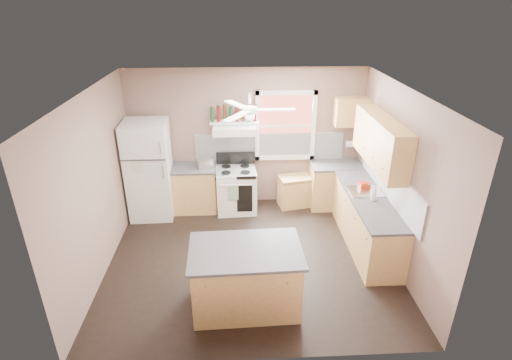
{
  "coord_description": "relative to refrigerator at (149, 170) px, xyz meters",
  "views": [
    {
      "loc": [
        -0.19,
        -5.35,
        3.89
      ],
      "look_at": [
        0.1,
        0.3,
        1.25
      ],
      "focal_mm": 28.0,
      "sensor_mm": 36.0,
      "label": 1
    }
  ],
  "objects": [
    {
      "name": "stove",
      "position": [
        1.6,
        0.08,
        -0.49
      ],
      "size": [
        0.79,
        0.68,
        0.86
      ],
      "primitive_type": "cube",
      "rotation": [
        0.0,
        0.0,
        0.05
      ],
      "color": "white",
      "rests_on": "floor"
    },
    {
      "name": "paper_towel",
      "position": [
        3.89,
        0.32,
        0.33
      ],
      "size": [
        0.26,
        0.12,
        0.12
      ],
      "primitive_type": "cylinder",
      "rotation": [
        0.0,
        1.57,
        0.0
      ],
      "color": "white",
      "rests_on": "wall_back"
    },
    {
      "name": "island",
      "position": [
        1.72,
        -2.6,
        -0.49
      ],
      "size": [
        1.41,
        0.92,
        0.86
      ],
      "primitive_type": "cube",
      "rotation": [
        0.0,
        0.0,
        0.03
      ],
      "color": "#B1864A",
      "rests_on": "floor"
    },
    {
      "name": "range_hood",
      "position": [
        1.59,
        0.21,
        0.7
      ],
      "size": [
        0.78,
        0.5,
        0.14
      ],
      "primitive_type": "cube",
      "color": "white",
      "rests_on": "wall_back"
    },
    {
      "name": "base_cabinet_right",
      "position": [
        3.77,
        -1.24,
        -0.49
      ],
      "size": [
        0.6,
        2.2,
        0.86
      ],
      "primitive_type": "cube",
      "color": "#B1864A",
      "rests_on": "floor"
    },
    {
      "name": "bottle_shelf",
      "position": [
        1.59,
        0.33,
        0.8
      ],
      "size": [
        0.9,
        0.26,
        0.03
      ],
      "primitive_type": "cube",
      "color": "white",
      "rests_on": "range_hood"
    },
    {
      "name": "backsplash_right",
      "position": [
        4.06,
        -1.24,
        0.25
      ],
      "size": [
        0.03,
        2.6,
        0.55
      ],
      "primitive_type": "cube",
      "color": "white",
      "rests_on": "wall_right"
    },
    {
      "name": "soap_bottle",
      "position": [
        3.79,
        -1.34,
        0.1
      ],
      "size": [
        0.12,
        0.12,
        0.25
      ],
      "primitive_type": "imported",
      "rotation": [
        0.0,
        0.0,
        1.31
      ],
      "color": "silver",
      "rests_on": "counter_right"
    },
    {
      "name": "wine_bottles",
      "position": [
        1.59,
        0.33,
        0.95
      ],
      "size": [
        0.86,
        0.06,
        0.31
      ],
      "color": "#143819",
      "rests_on": "bottle_shelf"
    },
    {
      "name": "island_top",
      "position": [
        1.72,
        -2.6,
        -0.04
      ],
      "size": [
        1.5,
        1.0,
        0.04
      ],
      "primitive_type": "cube",
      "rotation": [
        0.0,
        0.0,
        0.03
      ],
      "color": "#3F3F41",
      "rests_on": "island"
    },
    {
      "name": "toaster",
      "position": [
        1.03,
        0.12,
        0.07
      ],
      "size": [
        0.32,
        0.25,
        0.18
      ],
      "primitive_type": "cube",
      "rotation": [
        0.0,
        0.0,
        0.37
      ],
      "color": "silver",
      "rests_on": "counter_left"
    },
    {
      "name": "red_caddy",
      "position": [
        3.78,
        -0.89,
        0.03
      ],
      "size": [
        0.2,
        0.15,
        0.1
      ],
      "primitive_type": "cube",
      "rotation": [
        0.0,
        0.0,
        0.19
      ],
      "color": "#AF280F",
      "rests_on": "counter_right"
    },
    {
      "name": "counter_left",
      "position": [
        0.76,
        0.16,
        -0.04
      ],
      "size": [
        0.92,
        0.62,
        0.04
      ],
      "primitive_type": "cube",
      "color": "#3F3F41",
      "rests_on": "base_cabinet_left"
    },
    {
      "name": "ceiling_fan_hub",
      "position": [
        1.82,
        -1.54,
        1.53
      ],
      "size": [
        0.2,
        0.2,
        0.08
      ],
      "primitive_type": "cylinder",
      "color": "white",
      "rests_on": "ceiling"
    },
    {
      "name": "base_cabinet_left",
      "position": [
        0.76,
        0.16,
        -0.49
      ],
      "size": [
        0.9,
        0.6,
        0.86
      ],
      "primitive_type": "cube",
      "color": "#B1864A",
      "rests_on": "floor"
    },
    {
      "name": "ceiling",
      "position": [
        1.82,
        -1.54,
        1.78
      ],
      "size": [
        4.5,
        4.5,
        0.0
      ],
      "primitive_type": "plane",
      "color": "white",
      "rests_on": "ground"
    },
    {
      "name": "floor",
      "position": [
        1.82,
        -1.54,
        -0.92
      ],
      "size": [
        4.5,
        4.5,
        0.0
      ],
      "primitive_type": "plane",
      "color": "black",
      "rests_on": "ground"
    },
    {
      "name": "faucet",
      "position": [
        3.92,
        -1.04,
        0.05
      ],
      "size": [
        0.03,
        0.03,
        0.14
      ],
      "primitive_type": "cylinder",
      "color": "silver",
      "rests_on": "sink"
    },
    {
      "name": "window_view",
      "position": [
        2.57,
        0.45,
        0.68
      ],
      "size": [
        1.0,
        0.02,
        1.2
      ],
      "primitive_type": "cube",
      "color": "brown",
      "rests_on": "wall_back"
    },
    {
      "name": "base_cabinet_corner",
      "position": [
        3.57,
        0.16,
        -0.49
      ],
      "size": [
        1.0,
        0.6,
        0.86
      ],
      "primitive_type": "cube",
      "color": "#B1864A",
      "rests_on": "floor"
    },
    {
      "name": "upper_cabinet_right",
      "position": [
        3.9,
        -1.04,
        0.86
      ],
      "size": [
        0.33,
        1.8,
        0.76
      ],
      "primitive_type": "cube",
      "color": "#B1864A",
      "rests_on": "wall_right"
    },
    {
      "name": "cart",
      "position": [
        2.77,
        0.21,
        -0.61
      ],
      "size": [
        0.69,
        0.52,
        0.62
      ],
      "primitive_type": "cube",
      "rotation": [
        0.0,
        0.0,
        0.19
      ],
      "color": "#B1864A",
      "rests_on": "floor"
    },
    {
      "name": "counter_corner",
      "position": [
        3.57,
        0.16,
        -0.04
      ],
      "size": [
        1.02,
        0.62,
        0.04
      ],
      "primitive_type": "cube",
      "color": "#3F3F41",
      "rests_on": "base_cabinet_corner"
    },
    {
      "name": "backsplash_back",
      "position": [
        2.27,
        0.45,
        0.25
      ],
      "size": [
        2.9,
        0.03,
        0.55
      ],
      "primitive_type": "cube",
      "color": "white",
      "rests_on": "wall_back"
    },
    {
      "name": "window_frame",
      "position": [
        2.57,
        0.42,
        0.68
      ],
      "size": [
        1.16,
        0.07,
        1.36
      ],
      "primitive_type": "cube",
      "color": "white",
      "rests_on": "wall_back"
    },
    {
      "name": "upper_cabinet_corner",
      "position": [
        3.77,
        0.29,
        0.98
      ],
      "size": [
        0.6,
        0.33,
        0.52
      ],
      "primitive_type": "cube",
      "color": "#B1864A",
      "rests_on": "wall_back"
    },
    {
      "name": "counter_right",
      "position": [
        3.76,
        -1.24,
        -0.04
      ],
      "size": [
        0.62,
        2.22,
        0.04
      ],
      "primitive_type": "cube",
      "color": "#3F3F41",
      "rests_on": "base_cabinet_right"
    },
    {
      "name": "wall_left",
      "position": [
        -0.45,
        -1.54,
        0.43
      ],
      "size": [
        0.05,
        4.0,
        2.7
      ],
      "primitive_type": "cube",
      "color": "#7B6155",
      "rests_on": "ground"
    },
    {
      "name": "sink",
      "position": [
        3.76,
        -1.04,
        -0.03
      ],
      "size": [
        0.55,
        0.45,
        0.03
      ],
      "primitive_type": "cube",
      "color": "silver",
      "rests_on": "counter_right"
    },
    {
      "name": "wall_back",
      "position": [
        1.82,
        0.49,
        0.43
      ],
      "size": [
        4.5,
        0.05,
        2.7
      ],
      "primitive_type": "cube",
      "color": "#7B6155",
      "rests_on": "ground"
    },
    {
      "name": "wall_right",
      "position": [
        4.1,
        -1.54,
        0.43
      ],
      "size": [
        0.05,
        4.0,
        2.7
      ],
      "primitive_type": "cube",
      "color": "#7B6155",
      "rests_on": "ground"
    },
    {
      "name": "refrigerator",
      "position": [
        0.0,
        0.0,
        0.0
      ],
      "size": [
        0.81,
        0.79,
        1.85
      ],
      "primitive_type": "cube",
      "rotation": [
        0.0,
        0.0,
        0.03
      ],
      "color": "white",
      "rests_on": "floor"
    }
  ]
}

